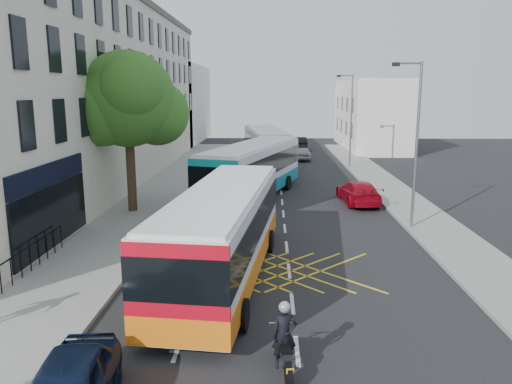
# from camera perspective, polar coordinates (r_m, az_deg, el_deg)

# --- Properties ---
(ground) EXTENTS (120.00, 120.00, 0.00)m
(ground) POSITION_cam_1_polar(r_m,az_deg,el_deg) (13.99, 4.71, -17.64)
(ground) COLOR black
(ground) RESTS_ON ground
(pavement_left) EXTENTS (5.00, 70.00, 0.15)m
(pavement_left) POSITION_cam_1_polar(r_m,az_deg,el_deg) (29.08, -13.86, -2.18)
(pavement_left) COLOR gray
(pavement_left) RESTS_ON ground
(pavement_right) EXTENTS (3.00, 70.00, 0.15)m
(pavement_right) POSITION_cam_1_polar(r_m,az_deg,el_deg) (29.21, 18.03, -2.36)
(pavement_right) COLOR gray
(pavement_right) RESTS_ON ground
(terrace_main) EXTENTS (8.30, 45.00, 13.50)m
(terrace_main) POSITION_cam_1_polar(r_m,az_deg,el_deg) (39.01, -18.54, 10.90)
(terrace_main) COLOR beige
(terrace_main) RESTS_ON ground
(terrace_far) EXTENTS (8.00, 20.00, 10.00)m
(terrace_far) POSITION_cam_1_polar(r_m,az_deg,el_deg) (68.52, -9.63, 9.90)
(terrace_far) COLOR silver
(terrace_far) RESTS_ON ground
(building_right) EXTENTS (6.00, 18.00, 8.00)m
(building_right) POSITION_cam_1_polar(r_m,az_deg,el_deg) (61.39, 12.85, 8.66)
(building_right) COLOR silver
(building_right) RESTS_ON ground
(street_tree) EXTENTS (6.30, 5.70, 8.80)m
(street_tree) POSITION_cam_1_polar(r_m,az_deg,el_deg) (28.26, -14.52, 10.14)
(street_tree) COLOR #382619
(street_tree) RESTS_ON pavement_left
(lamp_near) EXTENTS (1.45, 0.15, 8.00)m
(lamp_near) POSITION_cam_1_polar(r_m,az_deg,el_deg) (25.27, 17.70, 6.03)
(lamp_near) COLOR slate
(lamp_near) RESTS_ON pavement_right
(lamp_far) EXTENTS (1.45, 0.15, 8.00)m
(lamp_far) POSITION_cam_1_polar(r_m,az_deg,el_deg) (44.79, 10.71, 8.56)
(lamp_far) COLOR slate
(lamp_far) RESTS_ON pavement_right
(railings) EXTENTS (0.08, 5.60, 1.14)m
(railings) POSITION_cam_1_polar(r_m,az_deg,el_deg) (20.58, -24.40, -6.74)
(railings) COLOR black
(railings) RESTS_ON pavement_left
(bus_near) EXTENTS (3.98, 12.11, 3.35)m
(bus_near) POSITION_cam_1_polar(r_m,az_deg,el_deg) (18.17, -3.79, -4.62)
(bus_near) COLOR silver
(bus_near) RESTS_ON ground
(bus_mid) EXTENTS (6.43, 12.61, 3.47)m
(bus_mid) POSITION_cam_1_polar(r_m,az_deg,el_deg) (31.74, -0.44, 2.52)
(bus_mid) COLOR silver
(bus_mid) RESTS_ON ground
(bus_far) EXTENTS (4.45, 12.50, 3.44)m
(bus_far) POSITION_cam_1_polar(r_m,az_deg,el_deg) (44.33, 1.18, 5.09)
(bus_far) COLOR silver
(bus_far) RESTS_ON ground
(motorbike) EXTENTS (0.71, 2.09, 1.86)m
(motorbike) POSITION_cam_1_polar(r_m,az_deg,el_deg) (12.68, 3.22, -16.43)
(motorbike) COLOR black
(motorbike) RESTS_ON ground
(parked_car_silver) EXTENTS (1.73, 4.54, 1.48)m
(parked_car_silver) POSITION_cam_1_polar(r_m,az_deg,el_deg) (19.92, -10.53, -6.40)
(parked_car_silver) COLOR #ADB0B5
(parked_car_silver) RESTS_ON ground
(red_hatchback) EXTENTS (2.35, 4.96, 1.40)m
(red_hatchback) POSITION_cam_1_polar(r_m,az_deg,el_deg) (31.09, 11.62, -0.02)
(red_hatchback) COLOR #A40719
(red_hatchback) RESTS_ON ground
(distant_car_grey) EXTENTS (1.95, 4.21, 1.17)m
(distant_car_grey) POSITION_cam_1_polar(r_m,az_deg,el_deg) (56.19, 2.42, 5.20)
(distant_car_grey) COLOR #404248
(distant_car_grey) RESTS_ON ground
(distant_car_silver) EXTENTS (1.72, 3.86, 1.29)m
(distant_car_silver) POSITION_cam_1_polar(r_m,az_deg,el_deg) (49.84, 5.41, 4.41)
(distant_car_silver) COLOR #A6A8AD
(distant_car_silver) RESTS_ON ground
(distant_car_dark) EXTENTS (1.77, 4.40, 1.42)m
(distant_car_dark) POSITION_cam_1_polar(r_m,az_deg,el_deg) (59.15, 4.94, 5.61)
(distant_car_dark) COLOR black
(distant_car_dark) RESTS_ON ground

